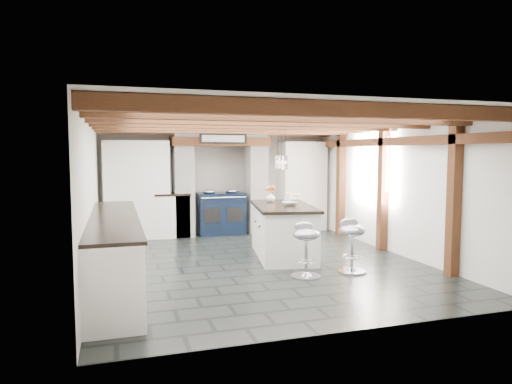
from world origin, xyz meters
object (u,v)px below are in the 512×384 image
object	(u,v)px
bar_stool_far	(306,243)
kitchen_island	(283,230)
range_cooker	(221,213)
bar_stool_near	(352,239)

from	to	relation	value
bar_stool_far	kitchen_island	bearing A→B (deg)	104.95
range_cooker	bar_stool_near	distance (m)	3.85
bar_stool_near	bar_stool_far	distance (m)	0.75
bar_stool_near	bar_stool_far	xyz separation A→B (m)	(-0.75, -0.05, -0.01)
bar_stool_near	bar_stool_far	world-z (taller)	bar_stool_near
kitchen_island	bar_stool_near	bearing A→B (deg)	-53.95
kitchen_island	range_cooker	bearing A→B (deg)	112.55
range_cooker	bar_stool_near	world-z (taller)	range_cooker
bar_stool_near	bar_stool_far	bearing A→B (deg)	-163.81
bar_stool_far	range_cooker	bearing A→B (deg)	117.10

